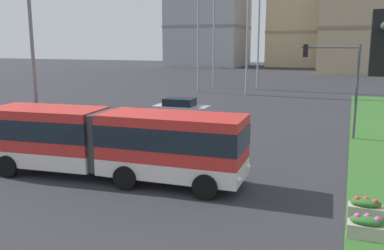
{
  "coord_description": "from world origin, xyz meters",
  "views": [
    {
      "loc": [
        6.64,
        -5.01,
        5.84
      ],
      "look_at": [
        -0.06,
        12.33,
        2.2
      ],
      "focal_mm": 38.7,
      "sensor_mm": 36.0,
      "label": 1
    }
  ],
  "objects_px": {
    "car_silver_hatch": "(181,109)",
    "streetlight_left": "(34,69)",
    "flower_planter_2": "(367,227)",
    "flower_planter_3": "(365,208)",
    "traffic_light_far_right": "(338,74)",
    "articulated_bus": "(112,142)",
    "traffic_light_near_right": "(384,248)"
  },
  "relations": [
    {
      "from": "car_silver_hatch",
      "to": "traffic_light_far_right",
      "type": "relative_size",
      "value": 0.77
    },
    {
      "from": "articulated_bus",
      "to": "car_silver_hatch",
      "type": "xyz_separation_m",
      "value": [
        -3.05,
        15.18,
        -0.9
      ]
    },
    {
      "from": "traffic_light_far_right",
      "to": "traffic_light_near_right",
      "type": "distance_m",
      "value": 23.74
    },
    {
      "from": "traffic_light_near_right",
      "to": "flower_planter_2",
      "type": "bearing_deg",
      "value": 87.58
    },
    {
      "from": "articulated_bus",
      "to": "traffic_light_near_right",
      "type": "height_order",
      "value": "traffic_light_near_right"
    },
    {
      "from": "traffic_light_far_right",
      "to": "traffic_light_near_right",
      "type": "height_order",
      "value": "traffic_light_near_right"
    },
    {
      "from": "traffic_light_near_right",
      "to": "streetlight_left",
      "type": "xyz_separation_m",
      "value": [
        -15.46,
        13.54,
        0.33
      ]
    },
    {
      "from": "flower_planter_2",
      "to": "traffic_light_near_right",
      "type": "bearing_deg",
      "value": -92.42
    },
    {
      "from": "articulated_bus",
      "to": "flower_planter_2",
      "type": "relative_size",
      "value": 10.9
    },
    {
      "from": "traffic_light_far_right",
      "to": "streetlight_left",
      "type": "xyz_separation_m",
      "value": [
        -14.32,
        -10.17,
        0.61
      ]
    },
    {
      "from": "articulated_bus",
      "to": "traffic_light_far_right",
      "type": "distance_m",
      "value": 14.96
    },
    {
      "from": "flower_planter_3",
      "to": "streetlight_left",
      "type": "height_order",
      "value": "streetlight_left"
    },
    {
      "from": "flower_planter_2",
      "to": "traffic_light_far_right",
      "type": "bearing_deg",
      "value": 96.18
    },
    {
      "from": "car_silver_hatch",
      "to": "traffic_light_far_right",
      "type": "xyz_separation_m",
      "value": [
        11.86,
        -3.32,
        3.26
      ]
    },
    {
      "from": "traffic_light_far_right",
      "to": "streetlight_left",
      "type": "height_order",
      "value": "streetlight_left"
    },
    {
      "from": "flower_planter_3",
      "to": "traffic_light_near_right",
      "type": "distance_m",
      "value": 11.68
    },
    {
      "from": "traffic_light_far_right",
      "to": "flower_planter_2",
      "type": "bearing_deg",
      "value": -83.82
    },
    {
      "from": "car_silver_hatch",
      "to": "traffic_light_near_right",
      "type": "distance_m",
      "value": 30.21
    },
    {
      "from": "articulated_bus",
      "to": "traffic_light_far_right",
      "type": "relative_size",
      "value": 2.05
    },
    {
      "from": "flower_planter_3",
      "to": "traffic_light_near_right",
      "type": "xyz_separation_m",
      "value": [
        -0.4,
        -11.01,
        3.87
      ]
    },
    {
      "from": "articulated_bus",
      "to": "streetlight_left",
      "type": "xyz_separation_m",
      "value": [
        -5.51,
        1.69,
        2.97
      ]
    },
    {
      "from": "flower_planter_3",
      "to": "traffic_light_near_right",
      "type": "relative_size",
      "value": 0.18
    },
    {
      "from": "flower_planter_2",
      "to": "flower_planter_3",
      "type": "distance_m",
      "value": 1.53
    },
    {
      "from": "traffic_light_near_right",
      "to": "streetlight_left",
      "type": "relative_size",
      "value": 0.75
    },
    {
      "from": "streetlight_left",
      "to": "flower_planter_2",
      "type": "bearing_deg",
      "value": -14.38
    },
    {
      "from": "flower_planter_2",
      "to": "streetlight_left",
      "type": "bearing_deg",
      "value": 165.62
    },
    {
      "from": "car_silver_hatch",
      "to": "traffic_light_near_right",
      "type": "height_order",
      "value": "traffic_light_near_right"
    },
    {
      "from": "articulated_bus",
      "to": "streetlight_left",
      "type": "distance_m",
      "value": 6.48
    },
    {
      "from": "car_silver_hatch",
      "to": "streetlight_left",
      "type": "distance_m",
      "value": 14.25
    },
    {
      "from": "flower_planter_2",
      "to": "car_silver_hatch",
      "type": "bearing_deg",
      "value": 127.35
    },
    {
      "from": "car_silver_hatch",
      "to": "articulated_bus",
      "type": "bearing_deg",
      "value": -78.64
    },
    {
      "from": "flower_planter_2",
      "to": "traffic_light_far_right",
      "type": "relative_size",
      "value": 0.19
    }
  ]
}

